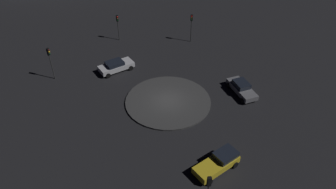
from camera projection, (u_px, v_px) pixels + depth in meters
ground_plane at (168, 102)px, 36.70m from camera, size 118.01×118.01×0.00m
roundabout_island at (168, 101)px, 36.64m from camera, size 9.80×9.80×0.19m
car_yellow at (219, 162)px, 28.55m from camera, size 3.94×4.54×1.52m
car_silver at (116, 66)px, 41.44m from camera, size 4.30×4.67×1.39m
car_grey at (242, 88)px, 37.60m from camera, size 4.12×4.58×1.44m
traffic_light_northwest at (118, 23)px, 46.99m from camera, size 0.38×0.39×3.95m
traffic_light_north at (191, 23)px, 46.41m from camera, size 0.32×0.37×4.29m
traffic_light_west at (50, 58)px, 38.53m from camera, size 0.36×0.30×4.35m
traffic_light_southeast at (208, 189)px, 23.49m from camera, size 0.37×0.40×4.48m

